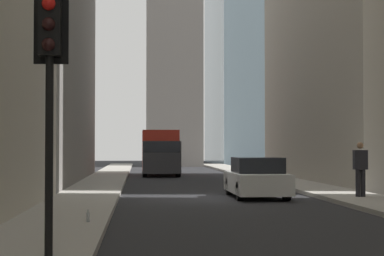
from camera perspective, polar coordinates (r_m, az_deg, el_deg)
ground_plane at (r=23.69m, az=2.12°, el=-5.92°), size 135.00×135.00×0.00m
sidewalk_right at (r=23.60m, az=-8.85°, el=-5.75°), size 90.00×2.20×0.14m
sidewalk_left at (r=24.61m, az=12.64°, el=-5.56°), size 90.00×2.20×0.14m
delivery_truck at (r=42.37m, az=-2.69°, el=-2.07°), size 6.46×2.25×2.84m
sedan_white at (r=23.83m, az=5.48°, el=-4.29°), size 4.30×1.78×1.42m
traffic_light_foreground at (r=10.27m, az=-11.94°, el=5.67°), size 0.43×0.52×3.98m
pedestrian at (r=22.96m, az=14.04°, el=-3.20°), size 0.26×0.44×1.80m
discarded_bottle at (r=14.96m, az=-8.78°, el=-7.44°), size 0.07×0.07×0.27m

